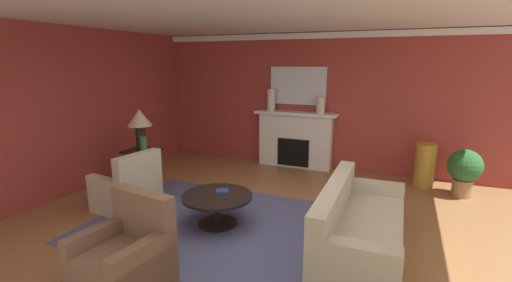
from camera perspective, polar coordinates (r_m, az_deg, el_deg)
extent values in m
plane|color=olive|center=(5.00, -0.62, -14.52)|extent=(9.16, 9.16, 0.00)
cube|color=#9E3833|center=(7.74, 9.53, 6.33)|extent=(7.65, 0.12, 2.89)
cube|color=#9E3833|center=(6.97, -27.78, 4.32)|extent=(0.12, 7.32, 2.89)
cube|color=white|center=(4.76, 0.83, 20.32)|extent=(7.65, 7.32, 0.06)
cube|color=white|center=(7.64, 9.78, 16.48)|extent=(7.65, 0.08, 0.12)
cube|color=#4C517A|center=(5.23, -6.22, -13.21)|extent=(3.54, 2.70, 0.01)
cube|color=white|center=(7.78, 6.34, 0.02)|extent=(1.60, 0.25, 1.16)
cube|color=black|center=(7.82, 6.26, -1.67)|extent=(0.70, 0.26, 0.60)
cube|color=white|center=(7.64, 6.39, 4.46)|extent=(1.80, 0.35, 0.06)
cube|color=silver|center=(7.72, 6.81, 8.88)|extent=(1.23, 0.04, 0.80)
cube|color=#BCB299|center=(4.60, 16.75, -14.54)|extent=(0.91, 2.10, 0.45)
cube|color=#BCB299|center=(4.46, 12.58, -9.15)|extent=(0.21, 2.10, 0.40)
cube|color=#BCB299|center=(3.73, 15.14, -19.83)|extent=(0.90, 0.20, 0.62)
cube|color=#BCB299|center=(5.43, 17.92, -9.29)|extent=(0.90, 0.20, 0.62)
cube|color=#C1B293|center=(5.99, -20.24, -8.29)|extent=(0.90, 0.90, 0.44)
cube|color=#C1B293|center=(5.60, -18.53, -4.47)|extent=(0.27, 0.81, 0.51)
cube|color=#C1B293|center=(6.16, -17.93, -6.74)|extent=(0.81, 0.25, 0.60)
cube|color=#C1B293|center=(5.78, -22.85, -8.45)|extent=(0.81, 0.25, 0.60)
cube|color=brown|center=(4.08, -20.82, -18.68)|extent=(0.90, 0.90, 0.44)
cube|color=brown|center=(4.04, -17.79, -11.16)|extent=(0.81, 0.26, 0.51)
cube|color=brown|center=(4.28, -23.81, -16.18)|extent=(0.24, 0.81, 0.60)
cube|color=brown|center=(3.82, -17.61, -19.37)|extent=(0.24, 0.81, 0.60)
cylinder|color=black|center=(5.06, -6.34, -8.89)|extent=(1.00, 1.00, 0.04)
cylinder|color=black|center=(5.15, -6.28, -11.22)|extent=(0.12, 0.12, 0.41)
cylinder|color=black|center=(5.23, -6.23, -13.12)|extent=(0.56, 0.56, 0.03)
cube|color=black|center=(6.83, -18.00, -1.51)|extent=(0.56, 0.56, 0.04)
cube|color=black|center=(6.92, -17.80, -4.32)|extent=(0.10, 0.10, 0.66)
cube|color=black|center=(7.01, -17.63, -6.75)|extent=(0.45, 0.45, 0.04)
cylinder|color=black|center=(6.77, -18.14, 0.50)|extent=(0.18, 0.18, 0.45)
cone|color=#C6B284|center=(6.71, -18.36, 3.63)|extent=(0.44, 0.44, 0.30)
cylinder|color=beige|center=(7.46, 10.45, 5.70)|extent=(0.18, 0.18, 0.35)
cylinder|color=#B7892D|center=(7.25, 25.65, -3.58)|extent=(0.35, 0.35, 0.82)
cylinder|color=#33703D|center=(6.60, -17.78, -0.50)|extent=(0.12, 0.12, 0.29)
cylinder|color=beige|center=(7.76, 2.47, 6.65)|extent=(0.18, 0.18, 0.48)
cube|color=navy|center=(5.14, -5.46, -8.11)|extent=(0.24, 0.24, 0.03)
cylinder|color=#A8754C|center=(7.11, 30.39, -6.58)|extent=(0.32, 0.32, 0.30)
sphere|color=#28602D|center=(7.00, 30.76, -3.46)|extent=(0.56, 0.56, 0.56)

